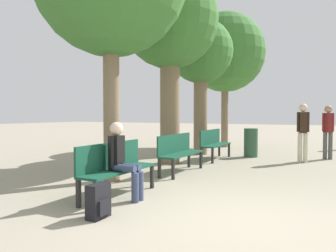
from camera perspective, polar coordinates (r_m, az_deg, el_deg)
The scene contains 12 objects.
ground_plane at distance 4.65m, azimuth 11.27°, elevation -15.71°, with size 80.00×80.00×0.00m, color gray.
bench_row_0 at distance 5.73m, azimuth -9.18°, elevation -6.67°, with size 0.43×1.74×0.92m.
bench_row_1 at distance 7.92m, azimuth 1.84°, elevation -4.19°, with size 0.43×1.74×0.92m.
bench_row_2 at distance 10.28m, azimuth 7.92°, elevation -2.75°, with size 0.43×1.74×0.92m.
tree_row_1 at distance 9.67m, azimuth 0.33°, elevation 17.37°, with size 2.75×2.75×5.45m.
tree_row_2 at distance 11.71m, azimuth 5.72°, elevation 12.30°, with size 2.24×2.24×4.73m.
tree_row_3 at distance 14.44m, azimuth 9.92°, elevation 12.44°, with size 3.36×3.36×5.70m.
person_seated at distance 5.48m, azimuth -7.95°, elevation -5.54°, with size 0.58×0.33×1.28m.
backpack at distance 4.65m, azimuth -11.98°, elevation -12.72°, with size 0.22×0.34×0.47m.
pedestrian_near at distance 11.31m, azimuth 26.10°, elevation -0.40°, with size 0.34×0.30×1.68m.
pedestrian_far at distance 10.30m, azimuth 22.45°, elevation -0.47°, with size 0.35×0.27×1.71m.
trash_bin at distance 11.11m, azimuth 14.22°, elevation -2.83°, with size 0.44×0.44×0.94m.
Camera 1 is at (1.19, -4.26, 1.42)m, focal length 35.00 mm.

